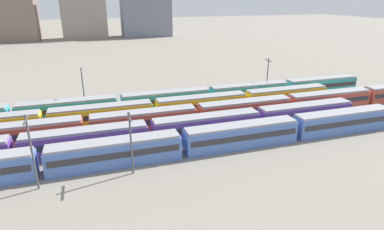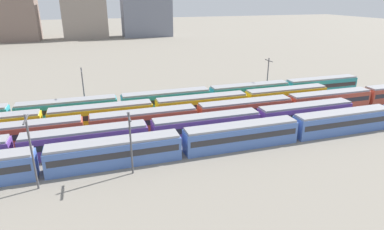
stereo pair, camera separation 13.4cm
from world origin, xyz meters
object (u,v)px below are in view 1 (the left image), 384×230
Objects in this scene: train_track_1 at (150,133)px; train_track_3 at (154,110)px; train_track_2 at (245,110)px; catenary_pole_3 at (267,74)px; catenary_pole_0 at (31,149)px; catenary_pole_1 at (83,88)px; train_track_4 at (166,100)px; catenary_pole_2 at (131,140)px; train_track_0 at (294,128)px.

train_track_3 is (2.83, 10.40, 0.00)m from train_track_1.
train_track_2 is at bearing 15.32° from train_track_1.
catenary_pole_3 reaches higher than train_track_3.
train_track_2 is (18.99, 5.20, 0.00)m from train_track_1.
catenary_pole_0 is 53.53m from catenary_pole_3.
train_track_1 is 1.00× the size of train_track_3.
catenary_pole_1 is at bearing 145.83° from train_track_3.
catenary_pole_3 is at bearing 6.35° from train_track_4.
catenary_pole_3 is at bearing 15.70° from train_track_3.
train_track_1 is 21.19m from catenary_pole_1.
train_track_3 is 26.29m from catenary_pole_0.
catenary_pole_2 is (-6.68, -18.62, 2.88)m from train_track_3.
train_track_4 is (3.56, 5.20, 0.00)m from train_track_3.
train_track_4 is 9.79× the size of catenary_pole_0.
train_track_3 is 8.30× the size of catenary_pole_1.
catenary_pole_1 is at bearing 143.27° from train_track_0.
catenary_pole_2 is at bearing -149.56° from train_track_2.
catenary_pole_3 is at bearing 70.18° from train_track_0.
train_track_4 is at bearing -173.65° from catenary_pole_3.
catenary_pole_1 is at bearing 101.70° from catenary_pole_2.
train_track_1 is 9.52m from catenary_pole_2.
train_track_2 is at bearing -39.53° from train_track_4.
catenary_pole_0 is 1.06× the size of catenary_pole_1.
catenary_pole_1 is (-32.06, 23.92, 3.13)m from train_track_0.
train_track_0 is 1.51× the size of train_track_1.
train_track_0 and train_track_1 have the same top height.
train_track_3 is 29.54m from catenary_pole_3.
catenary_pole_1 is at bearing 154.55° from train_track_2.
train_track_4 is 32.47m from catenary_pole_0.
train_track_4 is 25.06m from catenary_pole_3.
catenary_pole_0 is (-18.08, -18.77, 3.42)m from train_track_3.
train_track_1 and train_track_4 have the same top height.
catenary_pole_3 is (31.12, 18.35, 2.95)m from train_track_1.
train_track_2 is 9.79× the size of catenary_pole_0.
train_track_0 is 40.12m from catenary_pole_1.
train_track_3 is 0.80× the size of train_track_4.
train_track_4 is (-16.25, 20.80, 0.00)m from train_track_0.
train_track_0 and train_track_4 have the same top height.
train_track_2 is at bearing 30.44° from catenary_pole_2.
catenary_pole_2 is (-10.23, -23.82, 2.88)m from train_track_4.
catenary_pole_3 is at bearing 47.30° from train_track_2.
train_track_2 and train_track_4 have the same top height.
catenary_pole_0 is (-34.24, -13.57, 3.42)m from train_track_2.
train_track_4 is 10.99× the size of catenary_pole_2.
catenary_pole_3 is (24.74, 2.75, 2.95)m from train_track_4.
catenary_pole_0 is (-15.25, -8.37, 3.42)m from train_track_1.
train_track_4 is (6.39, 15.60, 0.00)m from train_track_1.
train_track_1 is 8.63× the size of catenary_pole_3.
train_track_4 is 10.81× the size of catenary_pole_3.
train_track_3 is (-19.80, 15.60, 0.00)m from train_track_0.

